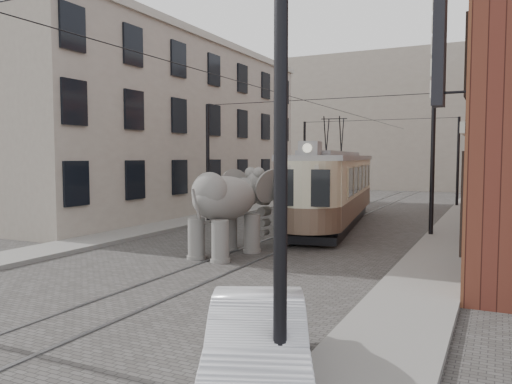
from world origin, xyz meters
The scene contains 10 objects.
ground centered at (0.00, 0.00, 0.00)m, with size 120.00×120.00×0.00m, color #454340.
tram_rails centered at (0.00, 0.00, 0.01)m, with size 1.54×80.00×0.02m, color slate, non-canonical shape.
sidewalk_right centered at (6.00, 0.00, 0.07)m, with size 2.00×60.00×0.15m, color slate.
sidewalk_left centered at (-6.50, 0.00, 0.07)m, with size 2.00×60.00×0.15m, color slate.
stucco_building centered at (-11.00, 10.00, 5.00)m, with size 7.00×24.00×10.00m, color gray.
distant_block centered at (0.00, 40.00, 7.00)m, with size 28.00×10.00×14.00m, color gray.
catenary centered at (-0.20, 5.00, 3.00)m, with size 11.00×30.20×6.00m, color black, non-canonical shape.
tram centered at (0.36, 8.01, 2.63)m, with size 2.74×13.26×5.26m, color #BFBA9A, non-canonical shape.
elephant centered at (-0.64, -1.07, 1.50)m, with size 2.71×4.91×3.01m, color slate, non-canonical shape.
parked_car centered at (4.62, -9.46, 0.65)m, with size 1.39×3.95×1.30m, color silver.
Camera 1 is at (7.71, -15.89, 3.36)m, focal length 35.38 mm.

